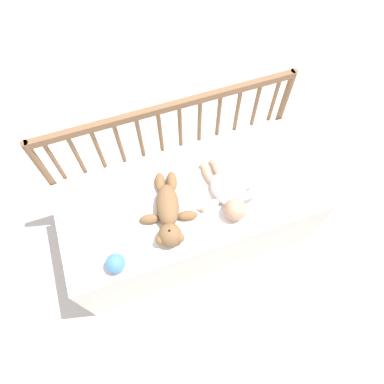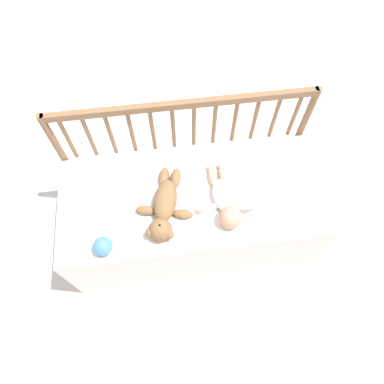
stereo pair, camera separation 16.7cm
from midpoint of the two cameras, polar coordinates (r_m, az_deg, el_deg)
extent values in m
plane|color=silver|center=(2.18, -2.30, -6.83)|extent=(12.00, 12.00, 0.00)
cube|color=white|center=(1.95, -2.56, -4.20)|extent=(1.35, 0.60, 0.49)
cylinder|color=brown|center=(2.01, -23.86, 0.27)|extent=(0.04, 0.04, 0.83)
cylinder|color=brown|center=(2.13, 11.70, 10.74)|extent=(0.04, 0.04, 0.83)
cube|color=brown|center=(1.65, -6.96, 13.65)|extent=(1.31, 0.03, 0.04)
cylinder|color=brown|center=(1.81, -24.34, 4.37)|extent=(0.02, 0.02, 0.30)
cylinder|color=brown|center=(1.79, -21.18, 5.42)|extent=(0.02, 0.02, 0.30)
cylinder|color=brown|center=(1.78, -17.96, 6.48)|extent=(0.02, 0.02, 0.30)
cylinder|color=brown|center=(1.77, -14.68, 7.53)|extent=(0.02, 0.02, 0.30)
cylinder|color=brown|center=(1.77, -11.36, 8.56)|extent=(0.02, 0.02, 0.30)
cylinder|color=brown|center=(1.77, -8.04, 9.56)|extent=(0.02, 0.02, 0.30)
cylinder|color=brown|center=(1.79, -4.72, 10.53)|extent=(0.02, 0.02, 0.30)
cylinder|color=brown|center=(1.80, -1.43, 11.44)|extent=(0.02, 0.02, 0.30)
cylinder|color=brown|center=(1.83, 1.80, 12.30)|extent=(0.02, 0.02, 0.30)
cylinder|color=brown|center=(1.86, 4.96, 13.09)|extent=(0.02, 0.02, 0.30)
cylinder|color=brown|center=(1.89, 8.03, 13.83)|extent=(0.02, 0.02, 0.30)
cylinder|color=brown|center=(1.93, 11.00, 14.49)|extent=(0.02, 0.02, 0.30)
cube|color=white|center=(1.72, -2.16, -1.65)|extent=(0.78, 0.49, 0.01)
ellipsoid|color=olive|center=(1.66, -6.96, -2.49)|extent=(0.16, 0.25, 0.11)
sphere|color=olive|center=(1.59, -6.71, -7.44)|extent=(0.11, 0.11, 0.11)
sphere|color=tan|center=(1.57, -6.83, -7.04)|extent=(0.05, 0.05, 0.05)
sphere|color=black|center=(1.55, -6.91, -6.78)|extent=(0.02, 0.02, 0.02)
sphere|color=olive|center=(1.58, -5.07, -7.93)|extent=(0.04, 0.04, 0.04)
sphere|color=olive|center=(1.59, -8.30, -8.19)|extent=(0.04, 0.04, 0.04)
ellipsoid|color=olive|center=(1.66, -3.64, -4.22)|extent=(0.11, 0.07, 0.05)
ellipsoid|color=olive|center=(1.67, -9.87, -4.75)|extent=(0.11, 0.07, 0.05)
ellipsoid|color=olive|center=(1.75, -6.09, 1.52)|extent=(0.08, 0.12, 0.05)
ellipsoid|color=olive|center=(1.75, -8.07, 1.34)|extent=(0.08, 0.12, 0.05)
ellipsoid|color=white|center=(1.71, 2.39, 0.19)|extent=(0.12, 0.19, 0.08)
sphere|color=tan|center=(1.64, 4.33, -3.21)|extent=(0.11, 0.11, 0.11)
ellipsoid|color=white|center=(1.66, 6.77, -0.70)|extent=(0.13, 0.05, 0.04)
ellipsoid|color=white|center=(1.68, 0.09, -2.44)|extent=(0.13, 0.05, 0.04)
sphere|color=tan|center=(1.74, 7.04, 0.10)|extent=(0.03, 0.03, 0.03)
sphere|color=tan|center=(1.68, -1.02, -3.09)|extent=(0.03, 0.03, 0.03)
ellipsoid|color=tan|center=(1.78, 1.67, 3.20)|extent=(0.05, 0.13, 0.04)
ellipsoid|color=tan|center=(1.76, 0.02, 2.58)|extent=(0.05, 0.13, 0.04)
sphere|color=tan|center=(1.81, 0.84, 4.74)|extent=(0.04, 0.04, 0.04)
sphere|color=tan|center=(1.80, -0.80, 4.14)|extent=(0.04, 0.04, 0.04)
sphere|color=#4C8CDB|center=(1.61, -15.63, -11.66)|extent=(0.09, 0.09, 0.09)
camera|label=1|loc=(0.08, -92.87, -5.33)|focal=32.00mm
camera|label=2|loc=(0.08, 87.13, 5.33)|focal=32.00mm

